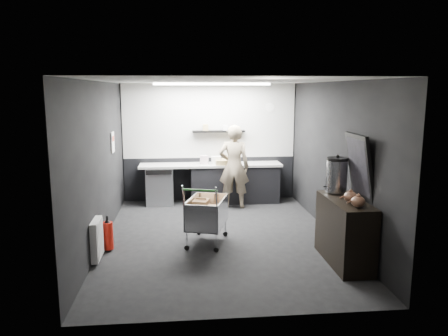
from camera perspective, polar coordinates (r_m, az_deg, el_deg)
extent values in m
plane|color=black|center=(7.76, -0.49, -9.05)|extent=(5.50, 5.50, 0.00)
plane|color=silver|center=(7.32, -0.52, 11.31)|extent=(5.50, 5.50, 0.00)
plane|color=black|center=(10.14, -1.89, 3.36)|extent=(5.50, 0.00, 5.50)
plane|color=black|center=(4.75, 2.46, -4.58)|extent=(5.50, 0.00, 5.50)
plane|color=black|center=(7.52, -15.88, 0.55)|extent=(0.00, 5.50, 5.50)
plane|color=black|center=(7.85, 14.19, 1.04)|extent=(0.00, 5.50, 5.50)
cube|color=beige|center=(10.07, -1.90, 6.17)|extent=(3.95, 0.02, 1.70)
cube|color=black|center=(10.25, -1.86, -1.37)|extent=(3.95, 0.02, 1.00)
cube|color=black|center=(9.99, -0.70, 4.82)|extent=(1.20, 0.22, 0.04)
cylinder|color=white|center=(10.23, 6.02, 7.87)|extent=(0.20, 0.03, 0.20)
cube|color=white|center=(8.75, -14.33, 3.27)|extent=(0.02, 0.30, 0.40)
cube|color=red|center=(8.75, -14.32, 3.73)|extent=(0.02, 0.22, 0.10)
cube|color=white|center=(6.89, -16.29, -8.93)|extent=(0.10, 0.50, 0.60)
cube|color=white|center=(9.17, -1.57, 10.90)|extent=(2.40, 0.20, 0.04)
cube|color=black|center=(10.02, 1.40, -2.09)|extent=(2.00, 0.56, 0.85)
cube|color=#B8B9B4|center=(9.88, -1.75, 0.40)|extent=(3.20, 0.60, 0.05)
cube|color=#9EA0A5|center=(9.96, -8.36, -2.27)|extent=(0.60, 0.58, 0.85)
cube|color=black|center=(9.59, -8.50, -0.59)|extent=(0.56, 0.02, 0.10)
imported|color=beige|center=(9.48, 1.31, 0.20)|extent=(0.73, 0.55, 1.82)
cube|color=silver|center=(7.41, -2.25, -7.42)|extent=(0.79, 1.00, 0.02)
cube|color=silver|center=(7.33, -4.40, -5.82)|extent=(0.27, 0.84, 0.46)
cube|color=silver|center=(7.36, -0.13, -5.72)|extent=(0.27, 0.84, 0.46)
cube|color=silver|center=(6.93, -2.05, -6.74)|extent=(0.55, 0.18, 0.46)
cube|color=silver|center=(7.75, -2.45, -4.90)|extent=(0.55, 0.18, 0.46)
cylinder|color=silver|center=(7.07, -4.04, -9.55)|extent=(0.02, 0.02, 0.31)
cylinder|color=silver|center=(7.09, -0.06, -9.44)|extent=(0.02, 0.02, 0.31)
cylinder|color=silver|center=(7.82, -4.21, -7.58)|extent=(0.02, 0.02, 0.31)
cylinder|color=silver|center=(7.84, -0.63, -7.49)|extent=(0.02, 0.02, 0.31)
cylinder|color=#258223|center=(6.75, -2.05, -2.92)|extent=(0.55, 0.19, 0.03)
cube|color=brown|center=(7.44, -3.26, -5.69)|extent=(0.32, 0.37, 0.39)
cube|color=brown|center=(7.24, -1.06, -6.29)|extent=(0.30, 0.34, 0.35)
cylinder|color=black|center=(7.11, -4.03, -10.56)|extent=(0.09, 0.05, 0.08)
cylinder|color=black|center=(7.86, -4.19, -8.51)|extent=(0.09, 0.05, 0.08)
cylinder|color=black|center=(7.14, -0.06, -10.45)|extent=(0.09, 0.05, 0.08)
cylinder|color=black|center=(7.88, -0.63, -8.42)|extent=(0.09, 0.05, 0.08)
cube|color=black|center=(6.78, 15.46, -7.99)|extent=(0.48, 1.29, 0.97)
cylinder|color=silver|center=(6.99, 14.50, -1.03)|extent=(0.32, 0.32, 0.49)
cylinder|color=black|center=(6.94, 14.59, 1.15)|extent=(0.32, 0.32, 0.04)
sphere|color=black|center=(6.93, 14.61, 1.50)|extent=(0.05, 0.05, 0.05)
ellipsoid|color=brown|center=(6.49, 16.20, -3.63)|extent=(0.19, 0.19, 0.15)
ellipsoid|color=brown|center=(6.24, 17.11, -4.21)|extent=(0.19, 0.19, 0.15)
cube|color=black|center=(6.68, 17.31, 0.19)|extent=(0.22, 0.75, 0.96)
cube|color=black|center=(6.67, 17.11, 0.19)|extent=(0.16, 0.65, 0.83)
cylinder|color=#B5170C|center=(7.32, -14.91, -8.55)|extent=(0.17, 0.17, 0.44)
cone|color=black|center=(7.24, -15.00, -6.67)|extent=(0.11, 0.11, 0.07)
cylinder|color=black|center=(7.23, -15.02, -6.34)|extent=(0.03, 0.03, 0.07)
cube|color=tan|center=(9.85, 0.42, 0.83)|extent=(0.54, 0.41, 0.11)
cylinder|color=beige|center=(9.85, -2.60, 1.08)|extent=(0.19, 0.19, 0.19)
cube|color=white|center=(9.82, -1.05, 1.02)|extent=(0.21, 0.16, 0.18)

